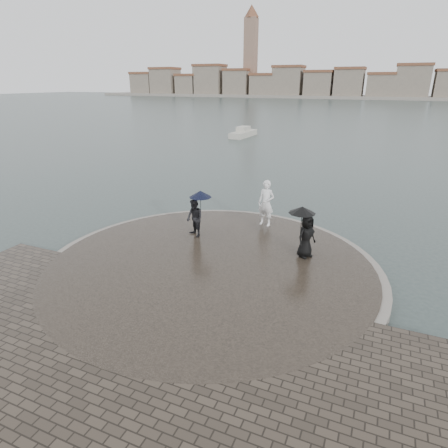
% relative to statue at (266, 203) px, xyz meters
% --- Properties ---
extents(ground, '(400.00, 400.00, 0.00)m').
position_rel_statue_xyz_m(ground, '(-0.69, -8.09, -1.42)').
color(ground, '#2B3835').
rests_on(ground, ground).
extents(kerb_ring, '(12.50, 12.50, 0.32)m').
position_rel_statue_xyz_m(kerb_ring, '(-0.69, -4.59, -1.26)').
color(kerb_ring, gray).
rests_on(kerb_ring, ground).
extents(quay_tip, '(11.90, 11.90, 0.36)m').
position_rel_statue_xyz_m(quay_tip, '(-0.69, -4.59, -1.24)').
color(quay_tip, '#2D261E').
rests_on(quay_tip, ground).
extents(statue, '(0.85, 0.63, 2.12)m').
position_rel_statue_xyz_m(statue, '(0.00, 0.00, 0.00)').
color(statue, white).
rests_on(statue, quay_tip).
extents(visitor_left, '(1.23, 1.05, 2.04)m').
position_rel_statue_xyz_m(visitor_left, '(-2.34, -2.48, 0.02)').
color(visitor_left, black).
rests_on(visitor_left, quay_tip).
extents(visitor_right, '(1.20, 1.10, 1.95)m').
position_rel_statue_xyz_m(visitor_right, '(2.34, -2.61, 0.04)').
color(visitor_right, black).
rests_on(visitor_right, quay_tip).
extents(far_skyline, '(260.00, 20.00, 37.00)m').
position_rel_statue_xyz_m(far_skyline, '(-6.98, 152.61, 4.19)').
color(far_skyline, gray).
rests_on(far_skyline, ground).
extents(boats, '(34.10, 7.37, 1.50)m').
position_rel_statue_xyz_m(boats, '(2.80, 31.63, -1.04)').
color(boats, beige).
rests_on(boats, ground).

